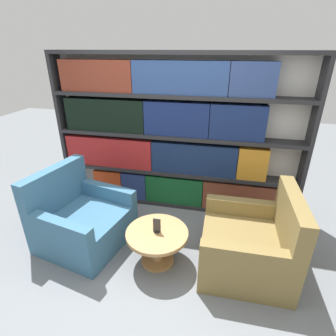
{
  "coord_description": "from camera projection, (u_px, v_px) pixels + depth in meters",
  "views": [
    {
      "loc": [
        0.64,
        -1.95,
        2.19
      ],
      "look_at": [
        0.04,
        0.75,
        0.91
      ],
      "focal_mm": 28.0,
      "sensor_mm": 36.0,
      "label": 1
    }
  ],
  "objects": [
    {
      "name": "ground_plane",
      "position": [
        149.0,
        274.0,
        2.78
      ],
      "size": [
        14.0,
        14.0,
        0.0
      ],
      "primitive_type": "plane",
      "color": "slate"
    },
    {
      "name": "bookshelf",
      "position": [
        171.0,
        137.0,
        3.64
      ],
      "size": [
        3.42,
        0.3,
        2.16
      ],
      "color": "silver",
      "rests_on": "ground_plane"
    },
    {
      "name": "armchair_left",
      "position": [
        81.0,
        220.0,
        3.16
      ],
      "size": [
        1.08,
        1.1,
        0.92
      ],
      "rotation": [
        0.0,
        0.0,
        1.36
      ],
      "color": "#386684",
      "rests_on": "ground_plane"
    },
    {
      "name": "armchair_right",
      "position": [
        251.0,
        245.0,
        2.76
      ],
      "size": [
        0.92,
        0.94,
        0.92
      ],
      "rotation": [
        0.0,
        0.0,
        -1.56
      ],
      "color": "olive",
      "rests_on": "ground_plane"
    },
    {
      "name": "coffee_table",
      "position": [
        157.0,
        240.0,
        2.84
      ],
      "size": [
        0.67,
        0.67,
        0.4
      ],
      "color": "#AD7F4C",
      "rests_on": "ground_plane"
    },
    {
      "name": "table_sign",
      "position": [
        157.0,
        226.0,
        2.76
      ],
      "size": [
        0.08,
        0.06,
        0.17
      ],
      "color": "black",
      "rests_on": "coffee_table"
    }
  ]
}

